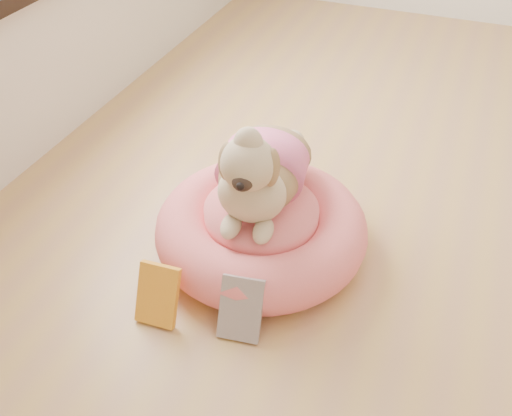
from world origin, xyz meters
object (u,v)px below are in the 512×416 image
(pet_bed, at_px, (261,229))
(dog, at_px, (259,155))
(book_yellow, at_px, (158,295))
(book_white, at_px, (241,309))

(pet_bed, distance_m, dog, 0.29)
(book_yellow, bearing_deg, pet_bed, 62.05)
(book_yellow, bearing_deg, dog, 65.27)
(book_yellow, xyz_separation_m, book_white, (0.26, 0.04, -0.00))
(pet_bed, distance_m, book_yellow, 0.45)
(book_white, bearing_deg, dog, 95.32)
(dog, bearing_deg, book_yellow, -120.16)
(pet_bed, height_order, book_yellow, pet_bed)
(dog, xyz_separation_m, book_white, (0.09, -0.39, -0.29))
(dog, height_order, book_yellow, dog)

